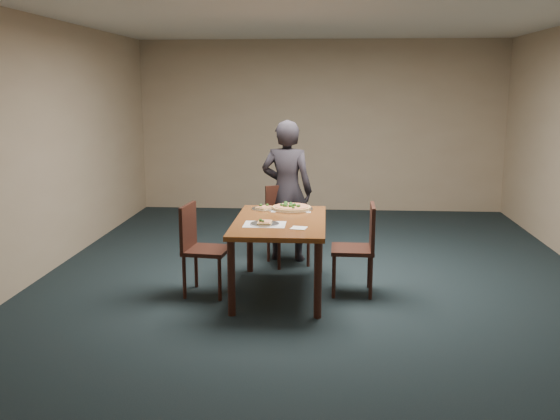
# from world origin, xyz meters

# --- Properties ---
(ground) EXTENTS (8.00, 8.00, 0.00)m
(ground) POSITION_xyz_m (0.00, 0.00, 0.00)
(ground) COLOR black
(ground) RESTS_ON ground
(room_shell) EXTENTS (8.00, 8.00, 8.00)m
(room_shell) POSITION_xyz_m (0.00, 0.00, 1.74)
(room_shell) COLOR tan
(room_shell) RESTS_ON ground
(dining_table) EXTENTS (0.90, 1.50, 0.75)m
(dining_table) POSITION_xyz_m (-0.36, -0.35, 0.66)
(dining_table) COLOR #633113
(dining_table) RESTS_ON ground
(chair_far) EXTENTS (0.56, 0.56, 0.91)m
(chair_far) POSITION_xyz_m (-0.37, 0.75, 0.52)
(chair_far) COLOR black
(chair_far) RESTS_ON ground
(chair_left) EXTENTS (0.47, 0.47, 0.91)m
(chair_left) POSITION_xyz_m (-1.16, -0.45, 0.52)
(chair_left) COLOR black
(chair_left) RESTS_ON ground
(chair_right) EXTENTS (0.43, 0.43, 0.91)m
(chair_right) POSITION_xyz_m (0.45, -0.32, 0.52)
(chair_right) COLOR black
(chair_right) RESTS_ON ground
(diner) EXTENTS (0.66, 0.49, 1.67)m
(diner) POSITION_xyz_m (-0.37, 0.88, 0.84)
(diner) COLOR black
(diner) RESTS_ON ground
(placemat_main) EXTENTS (0.42, 0.32, 0.00)m
(placemat_main) POSITION_xyz_m (-0.27, 0.18, 0.75)
(placemat_main) COLOR white
(placemat_main) RESTS_ON dining_table
(placemat_near) EXTENTS (0.40, 0.30, 0.00)m
(placemat_near) POSITION_xyz_m (-0.49, -0.57, 0.75)
(placemat_near) COLOR white
(placemat_near) RESTS_ON dining_table
(pizza_pan) EXTENTS (0.46, 0.46, 0.08)m
(pizza_pan) POSITION_xyz_m (-0.27, 0.18, 0.77)
(pizza_pan) COLOR silver
(pizza_pan) RESTS_ON dining_table
(slice_plate_near) EXTENTS (0.28, 0.28, 0.06)m
(slice_plate_near) POSITION_xyz_m (-0.49, -0.57, 0.76)
(slice_plate_near) COLOR silver
(slice_plate_near) RESTS_ON dining_table
(slice_plate_far) EXTENTS (0.28, 0.28, 0.06)m
(slice_plate_far) POSITION_xyz_m (-0.57, 0.18, 0.76)
(slice_plate_far) COLOR silver
(slice_plate_far) RESTS_ON dining_table
(napkin) EXTENTS (0.17, 0.17, 0.01)m
(napkin) POSITION_xyz_m (-0.15, -0.71, 0.75)
(napkin) COLOR white
(napkin) RESTS_ON dining_table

